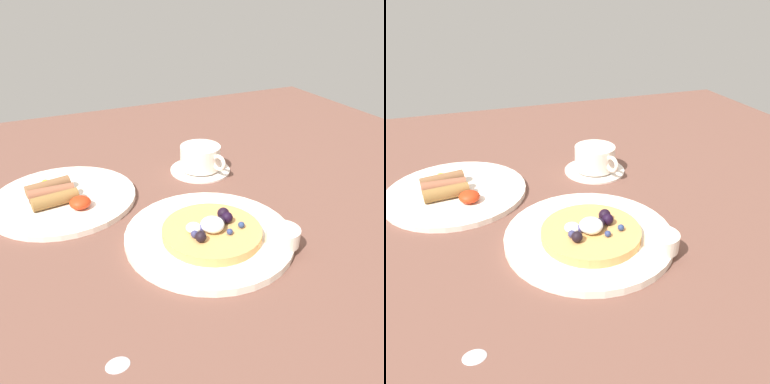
% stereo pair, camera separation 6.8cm
% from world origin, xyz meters
% --- Properties ---
extents(ground_plane, '(1.59, 1.46, 0.03)m').
position_xyz_m(ground_plane, '(0.00, 0.00, -0.01)').
color(ground_plane, brown).
extents(pancake_plate, '(0.28, 0.28, 0.01)m').
position_xyz_m(pancake_plate, '(0.02, -0.06, 0.01)').
color(pancake_plate, white).
rests_on(pancake_plate, ground_plane).
extents(pancake_with_berries, '(0.16, 0.16, 0.04)m').
position_xyz_m(pancake_with_berries, '(0.02, -0.07, 0.02)').
color(pancake_with_berries, tan).
rests_on(pancake_with_berries, pancake_plate).
extents(syrup_ramekin, '(0.05, 0.05, 0.03)m').
position_xyz_m(syrup_ramekin, '(0.11, -0.14, 0.03)').
color(syrup_ramekin, white).
rests_on(syrup_ramekin, pancake_plate).
extents(breakfast_plate, '(0.27, 0.27, 0.01)m').
position_xyz_m(breakfast_plate, '(-0.18, 0.17, 0.01)').
color(breakfast_plate, white).
rests_on(breakfast_plate, ground_plane).
extents(fried_breakfast, '(0.11, 0.15, 0.03)m').
position_xyz_m(fried_breakfast, '(-0.19, 0.17, 0.02)').
color(fried_breakfast, brown).
rests_on(fried_breakfast, breakfast_plate).
extents(coffee_saucer, '(0.13, 0.13, 0.01)m').
position_xyz_m(coffee_saucer, '(0.12, 0.18, 0.00)').
color(coffee_saucer, white).
rests_on(coffee_saucer, ground_plane).
extents(coffee_cup, '(0.09, 0.11, 0.05)m').
position_xyz_m(coffee_cup, '(0.12, 0.18, 0.03)').
color(coffee_cup, white).
rests_on(coffee_cup, coffee_saucer).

